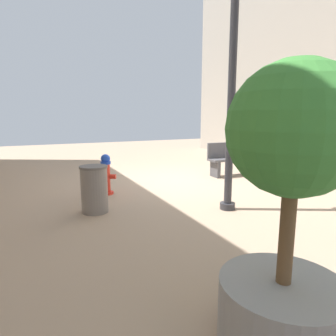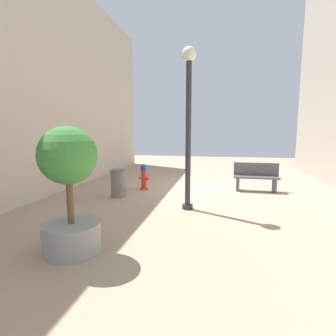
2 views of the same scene
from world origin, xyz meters
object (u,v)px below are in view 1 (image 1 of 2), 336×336
Objects in this scene: bench_near at (232,158)px; planter_tree at (290,198)px; trash_bin at (94,189)px; fire_hydrant at (106,174)px; street_lamp at (232,69)px.

planter_tree is (3.63, 5.39, 0.67)m from bench_near.
trash_bin is (0.66, -3.73, -0.73)m from planter_tree.
planter_tree is at bearing 56.09° from bench_near.
planter_tree is at bearing 91.97° from fire_hydrant.
planter_tree reaches higher than trash_bin.
fire_hydrant is 0.60× the size of bench_near.
planter_tree is 0.52× the size of street_lamp.
fire_hydrant is 1.05× the size of trash_bin.
trash_bin is at bearing 66.56° from fire_hydrant.
trash_bin is at bearing 21.18° from bench_near.
fire_hydrant is 1.23m from trash_bin.
fire_hydrant is 4.92m from planter_tree.
street_lamp is 3.21m from trash_bin.
trash_bin is (2.27, -0.89, -2.09)m from street_lamp.
bench_near is 0.71× the size of planter_tree.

